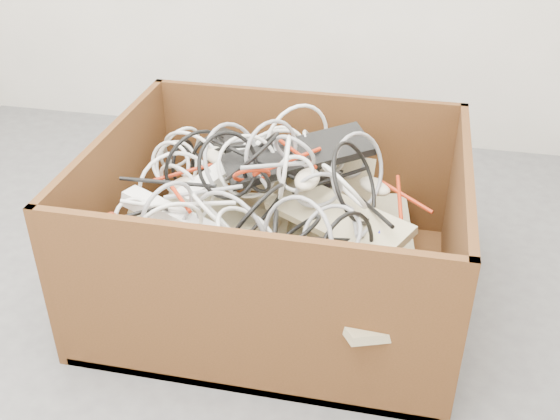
% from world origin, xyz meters
% --- Properties ---
extents(ground, '(3.00, 3.00, 0.00)m').
position_xyz_m(ground, '(0.00, 0.00, 0.00)').
color(ground, '#4C4C4E').
rests_on(ground, ground).
extents(cardboard_box, '(1.08, 0.90, 0.52)m').
position_xyz_m(cardboard_box, '(0.24, 0.29, 0.14)').
color(cardboard_box, '#402710').
rests_on(cardboard_box, ground).
extents(keyboard_pile, '(0.90, 0.88, 0.40)m').
position_xyz_m(keyboard_pile, '(0.27, 0.30, 0.28)').
color(keyboard_pile, tan).
rests_on(keyboard_pile, cardboard_box).
extents(mice_scatter, '(0.72, 0.59, 0.19)m').
position_xyz_m(mice_scatter, '(0.23, 0.26, 0.35)').
color(mice_scatter, beige).
rests_on(mice_scatter, keyboard_pile).
extents(power_strip_left, '(0.24, 0.30, 0.14)m').
position_xyz_m(power_strip_left, '(0.06, 0.37, 0.38)').
color(power_strip_left, white).
rests_on(power_strip_left, keyboard_pile).
extents(power_strip_right, '(0.32, 0.15, 0.10)m').
position_xyz_m(power_strip_right, '(-0.02, 0.13, 0.35)').
color(power_strip_right, white).
rests_on(power_strip_right, keyboard_pile).
extents(vga_plug, '(0.06, 0.05, 0.03)m').
position_xyz_m(vga_plug, '(0.59, 0.17, 0.35)').
color(vga_plug, '#0F0CB5').
rests_on(vga_plug, keyboard_pile).
extents(cable_tangle, '(0.98, 0.81, 0.46)m').
position_xyz_m(cable_tangle, '(0.17, 0.28, 0.40)').
color(cable_tangle, black).
rests_on(cable_tangle, keyboard_pile).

